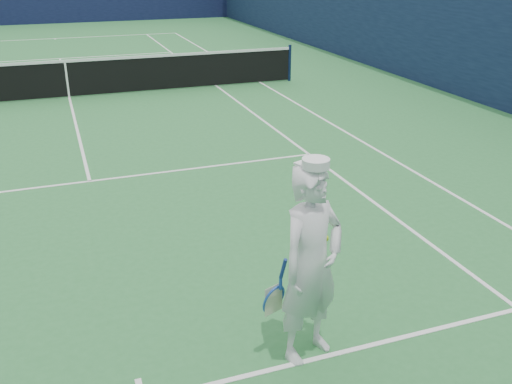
# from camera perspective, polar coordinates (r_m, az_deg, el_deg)

# --- Properties ---
(ground) EXTENTS (80.00, 80.00, 0.00)m
(ground) POSITION_cam_1_polar(r_m,az_deg,el_deg) (16.27, -18.16, 8.94)
(ground) COLOR #2B7237
(ground) RESTS_ON ground
(court_markings) EXTENTS (11.03, 23.83, 0.01)m
(court_markings) POSITION_cam_1_polar(r_m,az_deg,el_deg) (16.27, -18.16, 8.96)
(court_markings) COLOR white
(court_markings) RESTS_ON ground
(windscreen_fence) EXTENTS (20.12, 36.12, 4.00)m
(windscreen_fence) POSITION_cam_1_polar(r_m,az_deg,el_deg) (15.95, -19.07, 15.91)
(windscreen_fence) COLOR #0E1436
(windscreen_fence) RESTS_ON ground
(tennis_net) EXTENTS (12.88, 0.09, 1.07)m
(tennis_net) POSITION_cam_1_polar(r_m,az_deg,el_deg) (16.16, -18.41, 10.85)
(tennis_net) COLOR #141E4C
(tennis_net) RESTS_ON ground
(tennis_player) EXTENTS (0.90, 0.69, 2.01)m
(tennis_player) POSITION_cam_1_polar(r_m,az_deg,el_deg) (5.28, 5.55, -7.25)
(tennis_player) COLOR white
(tennis_player) RESTS_ON ground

